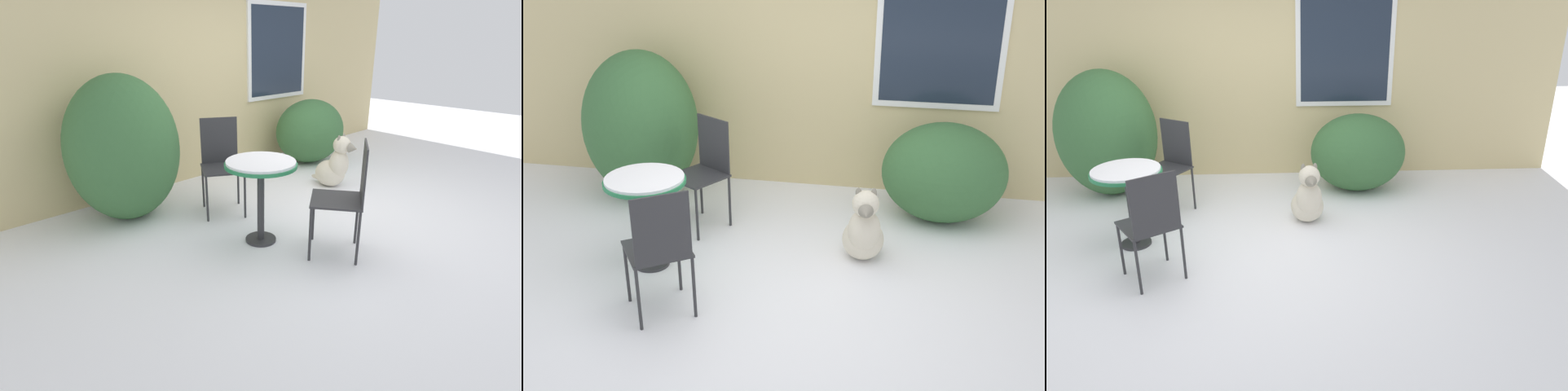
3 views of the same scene
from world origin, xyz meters
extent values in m
plane|color=white|center=(0.00, 0.00, 0.00)|extent=(16.00, 16.00, 0.00)
cube|color=#D1BC84|center=(0.00, 2.20, 1.49)|extent=(8.00, 0.06, 2.99)
cube|color=white|center=(1.21, 2.16, 1.59)|extent=(1.22, 0.04, 1.36)
cube|color=#1E2838|center=(1.21, 2.14, 1.59)|extent=(1.10, 0.01, 1.24)
ellipsoid|color=#386638|center=(-1.64, 1.61, 0.74)|extent=(1.14, 1.10, 1.49)
ellipsoid|color=#386638|center=(1.33, 1.57, 0.47)|extent=(1.15, 0.91, 0.94)
cylinder|color=#2D2D30|center=(-1.05, 0.22, 0.01)|extent=(0.29, 0.29, 0.03)
cylinder|color=#2D2D30|center=(-1.05, 0.22, 0.38)|extent=(0.07, 0.07, 0.71)
cylinder|color=#237A47|center=(-1.05, 0.22, 0.75)|extent=(0.65, 0.65, 0.03)
cylinder|color=white|center=(-1.05, 0.22, 0.78)|extent=(0.63, 0.63, 0.02)
cube|color=#2D2D30|center=(-0.87, 0.98, 0.50)|extent=(0.59, 0.59, 0.02)
cube|color=#2D2D30|center=(-0.76, 1.16, 0.76)|extent=(0.35, 0.22, 0.50)
cylinder|color=#2D2D30|center=(-1.14, 0.91, 0.25)|extent=(0.02, 0.02, 0.49)
cylinder|color=#2D2D30|center=(-0.80, 0.71, 0.25)|extent=(0.02, 0.02, 0.49)
cylinder|color=#2D2D30|center=(-0.93, 1.25, 0.25)|extent=(0.02, 0.02, 0.49)
cylinder|color=#2D2D30|center=(-0.59, 1.04, 0.25)|extent=(0.02, 0.02, 0.49)
cube|color=#2D2D30|center=(-0.73, -0.39, 0.50)|extent=(0.60, 0.60, 0.02)
cube|color=#2D2D30|center=(-0.61, -0.56, 0.76)|extent=(0.34, 0.24, 0.50)
cylinder|color=#2D2D30|center=(-0.68, -0.11, 0.25)|extent=(0.02, 0.02, 0.49)
cylinder|color=#2D2D30|center=(-1.01, -0.34, 0.25)|extent=(0.02, 0.02, 0.49)
cylinder|color=#2D2D30|center=(-0.46, -0.44, 0.25)|extent=(0.02, 0.02, 0.49)
cylinder|color=#2D2D30|center=(-0.78, -0.66, 0.25)|extent=(0.02, 0.02, 0.49)
ellipsoid|color=beige|center=(0.66, 0.68, 0.17)|extent=(0.39, 0.42, 0.33)
ellipsoid|color=beige|center=(0.67, 0.57, 0.31)|extent=(0.29, 0.26, 0.37)
sphere|color=beige|center=(0.68, 0.54, 0.56)|extent=(0.22, 0.22, 0.22)
cone|color=gray|center=(0.69, 0.39, 0.54)|extent=(0.13, 0.11, 0.12)
ellipsoid|color=gray|center=(0.61, 0.55, 0.64)|extent=(0.05, 0.04, 0.10)
ellipsoid|color=gray|center=(0.74, 0.56, 0.64)|extent=(0.05, 0.04, 0.10)
ellipsoid|color=beige|center=(0.64, 0.86, 0.08)|extent=(0.09, 0.19, 0.06)
camera|label=1|loc=(-3.46, -2.23, 1.82)|focal=28.00mm
camera|label=2|loc=(0.92, -4.24, 2.74)|focal=45.00mm
camera|label=3|loc=(0.39, -4.29, 2.38)|focal=35.00mm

